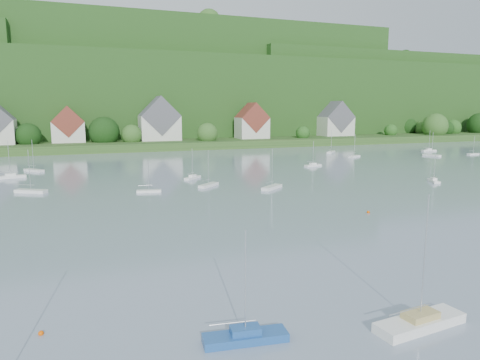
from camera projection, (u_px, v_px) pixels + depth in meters
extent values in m
cube|color=#254B1C|center=(144.00, 142.00, 190.48)|extent=(600.00, 60.00, 3.00)
cube|color=#164315|center=(125.00, 101.00, 256.98)|extent=(620.00, 160.00, 40.00)
cube|color=#164315|center=(143.00, 87.00, 254.47)|extent=(240.00, 130.00, 60.00)
cube|color=#164315|center=(374.00, 99.00, 292.65)|extent=(200.00, 110.00, 48.00)
sphere|color=#335F23|center=(435.00, 126.00, 219.46)|extent=(12.88, 12.88, 12.88)
sphere|color=black|center=(407.00, 126.00, 235.27)|extent=(10.46, 10.46, 10.46)
sphere|color=#1B5118|center=(391.00, 131.00, 216.27)|extent=(6.45, 6.45, 6.45)
sphere|color=black|center=(431.00, 126.00, 235.92)|extent=(10.68, 10.68, 10.68)
sphere|color=black|center=(479.00, 125.00, 237.61)|extent=(12.85, 12.85, 12.85)
sphere|color=#335F23|center=(132.00, 135.00, 172.57)|extent=(8.19, 8.19, 8.19)
sphere|color=#335F23|center=(439.00, 127.00, 233.22)|extent=(10.50, 10.50, 10.50)
sphere|color=black|center=(446.00, 129.00, 227.31)|extent=(8.05, 8.05, 8.05)
sphere|color=#335F23|center=(4.00, 139.00, 159.29)|extent=(6.49, 6.49, 6.49)
sphere|color=#335F23|center=(251.00, 129.00, 198.24)|extent=(12.16, 12.16, 12.16)
sphere|color=#335F23|center=(207.00, 133.00, 179.03)|extent=(8.73, 8.73, 8.73)
sphere|color=black|center=(28.00, 136.00, 161.71)|extent=(9.32, 9.32, 9.32)
sphere|color=#1B5118|center=(453.00, 128.00, 231.11)|extent=(8.84, 8.84, 8.84)
sphere|color=#1B5118|center=(303.00, 133.00, 196.07)|extent=(6.24, 6.24, 6.24)
sphere|color=black|center=(329.00, 130.00, 215.23)|extent=(8.16, 8.16, 8.16)
sphere|color=#335F23|center=(422.00, 128.00, 232.04)|extent=(8.09, 8.09, 8.09)
sphere|color=black|center=(104.00, 132.00, 171.19)|extent=(11.92, 11.92, 11.92)
sphere|color=#1B5118|center=(198.00, 28.00, 245.46)|extent=(12.83, 12.83, 12.83)
sphere|color=#335F23|center=(41.00, 15.00, 206.63)|extent=(8.18, 8.18, 8.18)
sphere|color=#1B5118|center=(123.00, 31.00, 255.19)|extent=(12.73, 12.73, 12.73)
sphere|color=#1B5118|center=(277.00, 30.00, 250.74)|extent=(11.50, 11.50, 11.50)
sphere|color=#1B5118|center=(223.00, 35.00, 271.03)|extent=(14.65, 14.65, 14.65)
sphere|color=#335F23|center=(209.00, 21.00, 223.41)|extent=(11.95, 11.95, 11.95)
sphere|color=#1B5118|center=(337.00, 33.00, 257.55)|extent=(9.76, 9.76, 9.76)
sphere|color=#335F23|center=(31.00, 26.00, 233.95)|extent=(7.07, 7.07, 7.07)
sphere|color=black|center=(120.00, 21.00, 220.09)|extent=(8.21, 8.21, 8.21)
sphere|color=#335F23|center=(79.00, 25.00, 235.42)|extent=(12.24, 12.24, 12.24)
sphere|color=#335F23|center=(326.00, 34.00, 259.97)|extent=(9.00, 9.00, 9.00)
sphere|color=#1B5118|center=(294.00, 37.00, 269.29)|extent=(8.03, 8.03, 8.03)
sphere|color=#335F23|center=(393.00, 61.00, 297.25)|extent=(9.52, 9.52, 9.52)
sphere|color=#335F23|center=(456.00, 64.00, 317.18)|extent=(9.12, 9.12, 9.12)
sphere|color=#335F23|center=(292.00, 55.00, 271.20)|extent=(14.97, 14.97, 14.97)
sphere|color=black|center=(405.00, 56.00, 265.01)|extent=(7.52, 7.52, 7.52)
sphere|color=#1B5118|center=(261.00, 55.00, 261.56)|extent=(9.78, 9.78, 9.78)
sphere|color=#1B5118|center=(322.00, 56.00, 274.44)|extent=(12.02, 12.02, 12.02)
sphere|color=black|center=(365.00, 54.00, 263.35)|extent=(11.57, 11.57, 11.57)
sphere|color=#1B5118|center=(356.00, 50.00, 245.74)|extent=(12.65, 12.65, 12.65)
sphere|color=#335F23|center=(380.00, 54.00, 257.97)|extent=(8.28, 8.28, 8.28)
sphere|color=black|center=(377.00, 62.00, 299.89)|extent=(7.47, 7.47, 7.47)
sphere|color=#335F23|center=(299.00, 54.00, 260.58)|extent=(9.48, 9.48, 9.48)
sphere|color=black|center=(395.00, 72.00, 314.57)|extent=(8.43, 8.43, 8.43)
sphere|color=#1B5118|center=(46.00, 58.00, 227.88)|extent=(12.01, 12.01, 12.01)
sphere|color=black|center=(413.00, 68.00, 287.33)|extent=(13.54, 13.54, 13.54)
sphere|color=black|center=(323.00, 65.00, 272.79)|extent=(15.08, 15.08, 15.08)
sphere|color=#335F23|center=(296.00, 66.00, 283.79)|extent=(15.99, 15.99, 15.99)
sphere|color=black|center=(117.00, 61.00, 249.47)|extent=(15.72, 15.72, 15.72)
sphere|color=#335F23|center=(399.00, 75.00, 352.32)|extent=(14.17, 14.17, 14.17)
sphere|color=#1B5118|center=(144.00, 63.00, 250.62)|extent=(10.54, 10.54, 10.54)
cube|color=silver|center=(69.00, 132.00, 169.19)|extent=(12.00, 9.00, 8.00)
cube|color=brown|center=(68.00, 121.00, 168.54)|extent=(12.00, 9.36, 12.00)
cube|color=silver|center=(160.00, 128.00, 180.03)|extent=(16.00, 11.00, 10.00)
cube|color=#55555C|center=(159.00, 116.00, 179.22)|extent=(16.00, 11.44, 16.00)
cube|color=silver|center=(252.00, 128.00, 191.88)|extent=(13.00, 10.00, 9.00)
cube|color=brown|center=(252.00, 118.00, 191.16)|extent=(13.00, 10.40, 13.00)
cube|color=silver|center=(336.00, 126.00, 210.92)|extent=(15.00, 10.00, 9.00)
cube|color=#55555C|center=(336.00, 117.00, 210.20)|extent=(15.00, 10.40, 15.00)
cube|color=#21529B|center=(245.00, 337.00, 30.22)|extent=(6.04, 2.34, 0.59)
cube|color=#21529B|center=(245.00, 330.00, 30.13)|extent=(2.18, 1.39, 0.50)
cylinder|color=silver|center=(245.00, 283.00, 29.58)|extent=(0.10, 0.10, 7.36)
cylinder|color=silver|center=(233.00, 323.00, 29.82)|extent=(3.22, 0.47, 0.08)
cube|color=white|center=(420.00, 323.00, 32.13)|extent=(7.56, 2.85, 0.74)
cube|color=tan|center=(420.00, 315.00, 32.03)|extent=(2.73, 1.72, 0.50)
cylinder|color=silver|center=(425.00, 258.00, 31.33)|extent=(0.10, 0.10, 9.23)
cylinder|color=silver|center=(410.00, 310.00, 31.44)|extent=(4.05, 0.52, 0.08)
sphere|color=#F95801|center=(41.00, 335.00, 31.17)|extent=(0.39, 0.39, 0.39)
sphere|color=#F95801|center=(368.00, 213.00, 67.53)|extent=(0.47, 0.47, 0.47)
cube|color=white|center=(429.00, 151.00, 165.12)|extent=(5.81, 2.01, 0.57)
cube|color=white|center=(429.00, 149.00, 165.03)|extent=(2.08, 1.26, 0.50)
cylinder|color=silver|center=(429.00, 140.00, 164.50)|extent=(0.10, 0.10, 7.14)
cylinder|color=silver|center=(427.00, 147.00, 164.69)|extent=(3.14, 0.31, 0.08)
cube|color=white|center=(272.00, 187.00, 87.85)|extent=(5.71, 4.94, 0.59)
cylinder|color=silver|center=(272.00, 168.00, 87.20)|extent=(0.10, 0.10, 7.42)
cylinder|color=silver|center=(270.00, 182.00, 86.91)|extent=(2.63, 2.05, 0.08)
cube|color=white|center=(473.00, 154.00, 152.95)|extent=(4.83, 1.64, 0.48)
cylinder|color=silver|center=(474.00, 145.00, 152.44)|extent=(0.10, 0.10, 5.95)
cylinder|color=silver|center=(472.00, 151.00, 152.49)|extent=(2.62, 0.25, 0.08)
cube|color=white|center=(11.00, 177.00, 101.10)|extent=(6.70, 3.36, 0.65)
cube|color=white|center=(10.00, 174.00, 101.01)|extent=(2.50, 1.79, 0.50)
cylinder|color=silver|center=(9.00, 158.00, 100.40)|extent=(0.10, 0.10, 8.06)
cylinder|color=silver|center=(5.00, 172.00, 100.36)|extent=(3.46, 0.96, 0.08)
cube|color=white|center=(331.00, 152.00, 158.53)|extent=(5.54, 5.57, 0.61)
cylinder|color=silver|center=(331.00, 141.00, 157.86)|extent=(0.10, 0.10, 7.67)
cylinder|color=silver|center=(330.00, 149.00, 157.51)|extent=(2.43, 2.45, 0.08)
cube|color=white|center=(434.00, 181.00, 95.96)|extent=(3.13, 4.81, 0.47)
cube|color=white|center=(434.00, 179.00, 95.88)|extent=(1.51, 1.87, 0.50)
cylinder|color=silver|center=(435.00, 167.00, 95.45)|extent=(0.10, 0.10, 5.86)
cylinder|color=silver|center=(435.00, 176.00, 95.09)|extent=(1.14, 2.38, 0.08)
cube|color=white|center=(149.00, 191.00, 84.21)|extent=(4.80, 2.10, 0.46)
cylinder|color=silver|center=(148.00, 175.00, 83.71)|extent=(0.10, 0.10, 5.81)
cylinder|color=silver|center=(145.00, 185.00, 83.91)|extent=(2.53, 0.53, 0.08)
cube|color=white|center=(209.00, 185.00, 90.48)|extent=(5.20, 4.89, 0.56)
cylinder|color=silver|center=(208.00, 167.00, 89.88)|extent=(0.10, 0.10, 6.98)
cylinder|color=silver|center=(206.00, 180.00, 89.56)|extent=(2.34, 2.11, 0.08)
cube|color=white|center=(193.00, 178.00, 100.32)|extent=(4.68, 4.59, 0.51)
cube|color=white|center=(193.00, 176.00, 100.24)|extent=(1.99, 1.97, 0.50)
cylinder|color=silver|center=(192.00, 163.00, 99.76)|extent=(0.10, 0.10, 6.41)
cylinder|color=silver|center=(191.00, 173.00, 99.45)|extent=(2.08, 2.01, 0.08)
cube|color=white|center=(31.00, 191.00, 83.69)|extent=(6.15, 4.56, 0.61)
cylinder|color=silver|center=(29.00, 170.00, 83.03)|extent=(0.10, 0.10, 7.64)
cylinder|color=silver|center=(26.00, 185.00, 83.66)|extent=(2.95, 1.76, 0.08)
cube|color=white|center=(354.00, 156.00, 144.98)|extent=(5.76, 4.14, 0.57)
cylinder|color=silver|center=(355.00, 145.00, 144.36)|extent=(0.10, 0.10, 7.12)
cylinder|color=silver|center=(353.00, 153.00, 144.16)|extent=(2.78, 1.58, 0.08)
cube|color=white|center=(432.00, 155.00, 148.30)|extent=(3.13, 6.25, 0.60)
cylinder|color=silver|center=(433.00, 143.00, 147.65)|extent=(0.10, 0.10, 7.52)
cylinder|color=silver|center=(429.00, 151.00, 148.84)|extent=(0.90, 3.23, 0.08)
cube|color=white|center=(313.00, 165.00, 121.91)|extent=(5.38, 2.53, 0.52)
cube|color=white|center=(313.00, 164.00, 121.83)|extent=(1.99, 1.38, 0.50)
cylinder|color=silver|center=(313.00, 153.00, 121.34)|extent=(0.10, 0.10, 6.48)
cylinder|color=silver|center=(311.00, 161.00, 121.31)|extent=(2.80, 0.69, 0.08)
cube|color=white|center=(34.00, 170.00, 111.98)|extent=(5.17, 5.63, 0.60)
cylinder|color=silver|center=(33.00, 155.00, 111.33)|extent=(0.10, 0.10, 7.48)
cylinder|color=silver|center=(31.00, 165.00, 112.22)|extent=(2.20, 2.55, 0.08)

